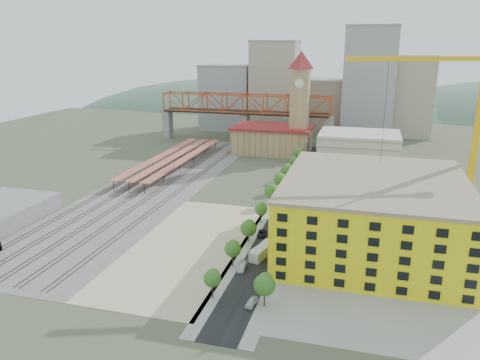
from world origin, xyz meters
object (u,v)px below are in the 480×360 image
(site_trailer_a, at_px, (262,251))
(site_trailer_d, at_px, (284,211))
(tower_crane, at_px, (468,108))
(site_trailer_c, at_px, (278,223))
(construction_building, at_px, (373,214))
(clock_tower, at_px, (300,94))
(site_trailer_b, at_px, (263,250))
(car_0, at_px, (241,268))

(site_trailer_a, bearing_deg, site_trailer_d, 103.30)
(tower_crane, relative_size, site_trailer_d, 5.43)
(site_trailer_a, xyz_separation_m, site_trailer_c, (0.00, 20.15, -0.17))
(construction_building, xyz_separation_m, site_trailer_d, (-26.00, 17.15, -8.02))
(clock_tower, distance_m, construction_building, 107.36)
(site_trailer_c, bearing_deg, site_trailer_b, -101.15)
(clock_tower, xyz_separation_m, tower_crane, (57.22, -76.42, 5.43))
(construction_building, relative_size, site_trailer_d, 4.97)
(site_trailer_a, height_order, site_trailer_b, site_trailer_a)
(construction_building, bearing_deg, site_trailer_b, -156.55)
(clock_tower, bearing_deg, site_trailer_a, -85.93)
(clock_tower, relative_size, tower_crane, 0.94)
(construction_building, height_order, site_trailer_d, construction_building)
(site_trailer_a, bearing_deg, site_trailer_c, 103.30)
(clock_tower, xyz_separation_m, site_trailer_d, (8.00, -82.85, -27.30))
(clock_tower, height_order, tower_crane, tower_crane)
(clock_tower, bearing_deg, site_trailer_b, -85.89)
(site_trailer_d, relative_size, car_0, 2.59)
(site_trailer_b, bearing_deg, site_trailer_c, 109.46)
(car_0, bearing_deg, construction_building, 30.79)
(site_trailer_b, height_order, site_trailer_c, site_trailer_b)
(site_trailer_c, bearing_deg, site_trailer_d, 78.85)
(site_trailer_b, relative_size, car_0, 2.26)
(clock_tower, distance_m, site_trailer_b, 114.90)
(site_trailer_a, relative_size, car_0, 2.52)
(clock_tower, height_order, site_trailer_b, clock_tower)
(clock_tower, height_order, site_trailer_a, clock_tower)
(clock_tower, bearing_deg, tower_crane, -53.18)
(tower_crane, height_order, car_0, tower_crane)
(site_trailer_b, bearing_deg, car_0, -86.74)
(site_trailer_b, xyz_separation_m, site_trailer_c, (0.00, 18.93, -0.03))
(clock_tower, xyz_separation_m, construction_building, (34.00, -99.99, -19.29))
(construction_building, bearing_deg, tower_crane, 45.44)
(car_0, bearing_deg, site_trailer_b, 67.91)
(clock_tower, xyz_separation_m, site_trailer_a, (8.00, -112.49, -27.34))
(construction_building, xyz_separation_m, car_0, (-29.00, -21.61, -8.74))
(site_trailer_b, bearing_deg, site_trailer_a, -70.54)
(site_trailer_d, bearing_deg, site_trailer_a, -84.21)
(clock_tower, relative_size, site_trailer_c, 6.02)
(site_trailer_a, height_order, site_trailer_c, site_trailer_a)
(site_trailer_b, distance_m, site_trailer_d, 28.43)
(tower_crane, distance_m, car_0, 76.74)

